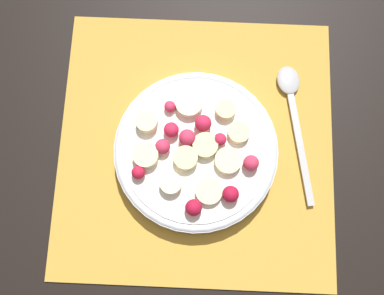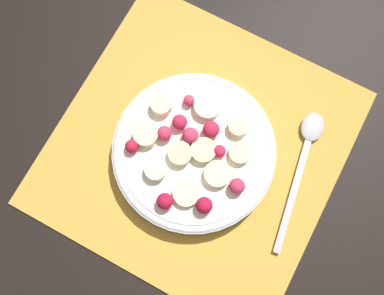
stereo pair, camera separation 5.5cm
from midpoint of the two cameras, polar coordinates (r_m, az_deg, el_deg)
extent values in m
plane|color=black|center=(0.59, -2.27, -0.32)|extent=(3.00, 3.00, 0.00)
cube|color=gold|center=(0.59, -2.28, -0.25)|extent=(0.38, 0.37, 0.01)
cylinder|color=silver|center=(0.57, -2.69, -1.09)|extent=(0.22, 0.22, 0.02)
torus|color=silver|center=(0.56, -2.73, -0.91)|extent=(0.22, 0.22, 0.01)
cylinder|color=white|center=(0.56, -2.75, -0.81)|extent=(0.19, 0.19, 0.00)
cylinder|color=beige|center=(0.55, -3.90, -2.05)|extent=(0.04, 0.04, 0.01)
cylinder|color=#F4EAB7|center=(0.57, -3.34, 5.26)|extent=(0.04, 0.04, 0.01)
cylinder|color=beige|center=(0.56, 1.56, 4.51)|extent=(0.03, 0.03, 0.01)
cylinder|color=beige|center=(0.55, -1.24, -0.34)|extent=(0.04, 0.04, 0.01)
cylinder|color=#F4EAB7|center=(0.54, -5.91, -5.41)|extent=(0.03, 0.03, 0.01)
cylinder|color=beige|center=(0.55, 1.79, -2.40)|extent=(0.05, 0.05, 0.01)
cylinder|color=beige|center=(0.54, -0.82, -6.48)|extent=(0.05, 0.05, 0.01)
cylinder|color=beige|center=(0.56, 3.28, 1.39)|extent=(0.04, 0.04, 0.01)
cylinder|color=beige|center=(0.55, -9.19, -1.65)|extent=(0.04, 0.04, 0.01)
cylinder|color=beige|center=(0.56, -9.00, 2.79)|extent=(0.03, 0.03, 0.01)
sphere|color=#DB3356|center=(0.55, -3.66, 1.12)|extent=(0.02, 0.02, 0.02)
sphere|color=#D12347|center=(0.55, -5.79, 1.77)|extent=(0.02, 0.02, 0.02)
sphere|color=#DB3356|center=(0.55, -6.97, -0.47)|extent=(0.02, 0.02, 0.02)
sphere|color=#DB3356|center=(0.57, -5.93, 4.90)|extent=(0.01, 0.01, 0.01)
sphere|color=#DB3356|center=(0.54, 4.86, -2.69)|extent=(0.02, 0.02, 0.02)
sphere|color=red|center=(0.55, -10.21, -3.91)|extent=(0.02, 0.02, 0.02)
sphere|color=#D12347|center=(0.55, 0.77, 0.99)|extent=(0.02, 0.02, 0.02)
sphere|color=#B21433|center=(0.54, 2.07, -6.87)|extent=(0.02, 0.02, 0.02)
sphere|color=#B21433|center=(0.53, -2.62, -8.66)|extent=(0.02, 0.02, 0.02)
sphere|color=#D12347|center=(0.55, -1.51, 2.66)|extent=(0.02, 0.02, 0.02)
cube|color=#B2B2B7|center=(0.59, 11.58, -0.54)|extent=(0.16, 0.03, 0.00)
ellipsoid|color=#B2B2B7|center=(0.62, 10.10, 8.31)|extent=(0.05, 0.04, 0.01)
camera|label=1|loc=(0.03, -92.93, -12.55)|focal=40.00mm
camera|label=2|loc=(0.03, 87.07, 12.55)|focal=40.00mm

